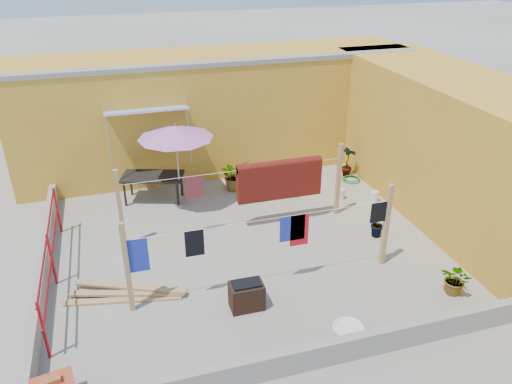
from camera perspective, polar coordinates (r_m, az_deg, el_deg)
ground at (r=10.87m, az=-1.19°, el=-6.25°), size 80.00×80.00×0.00m
wall_back at (r=14.45m, az=-4.40°, el=9.34°), size 11.00×3.27×3.21m
wall_right at (r=12.40m, az=22.63°, el=4.25°), size 2.40×9.00×3.20m
parapet_front at (r=8.09m, az=6.01°, el=-18.25°), size 8.30×0.16×0.44m
parapet_left at (r=10.61m, az=-23.17°, el=-8.21°), size 0.16×7.30×0.44m
red_railing at (r=10.15m, az=-22.47°, el=-6.37°), size 0.05×4.20×1.10m
clothesline_rig at (r=11.01m, az=2.08°, el=0.56°), size 5.09×2.35×1.80m
patio_umbrella at (r=11.84m, az=-9.20°, el=6.72°), size 2.16×2.16×2.15m
outdoor_table at (r=12.70m, az=-11.73°, el=1.59°), size 1.66×1.18×0.70m
lumber_pile at (r=9.75m, az=-14.51°, el=-11.14°), size 2.22×1.03×0.14m
brazier at (r=9.10m, az=-1.08°, el=-11.71°), size 0.60×0.41×0.54m
white_basin at (r=8.90m, az=10.52°, el=-15.09°), size 0.55×0.55×0.09m
water_jug_a at (r=12.97m, az=13.40°, el=-0.48°), size 0.20×0.20×0.31m
water_jug_b at (r=12.92m, az=9.67°, el=-0.22°), size 0.20×0.20×0.32m
green_hose at (r=14.02m, az=10.84°, el=1.45°), size 0.51×0.51×0.08m
plant_back_a at (r=13.15m, az=-2.50°, el=1.97°), size 0.93×0.88×0.82m
plant_back_b at (r=12.87m, az=4.44°, el=0.97°), size 0.42×0.42×0.67m
plant_right_a at (r=14.09m, az=10.45°, el=3.52°), size 0.56×0.58×0.92m
plant_right_b at (r=11.35m, az=13.63°, el=-3.63°), size 0.45×0.45×0.64m
plant_right_c at (r=10.09m, az=21.95°, el=-9.27°), size 0.71×0.73×0.62m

